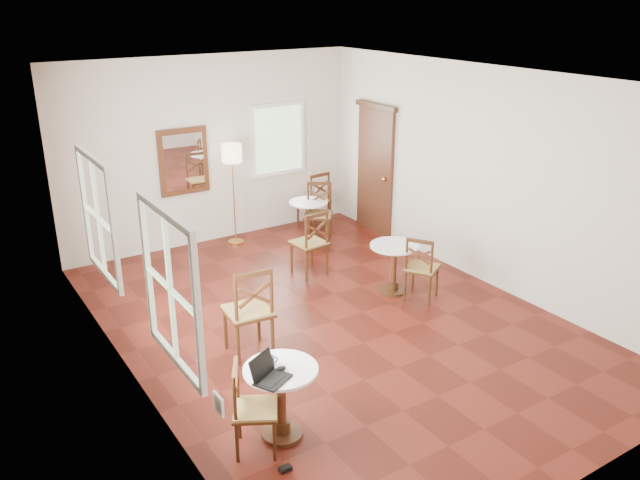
# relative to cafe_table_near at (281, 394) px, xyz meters

# --- Properties ---
(ground) EXTENTS (7.00, 7.00, 0.00)m
(ground) POSITION_rel_cafe_table_near_xyz_m (1.65, 1.60, -0.45)
(ground) COLOR #50160D
(ground) RESTS_ON ground
(room_shell) EXTENTS (5.02, 7.02, 3.01)m
(room_shell) POSITION_rel_cafe_table_near_xyz_m (1.59, 1.88, 1.44)
(room_shell) COLOR beige
(room_shell) RESTS_ON ground
(cafe_table_near) EXTENTS (0.68, 0.68, 0.72)m
(cafe_table_near) POSITION_rel_cafe_table_near_xyz_m (0.00, 0.00, 0.00)
(cafe_table_near) COLOR #3F220F
(cafe_table_near) RESTS_ON ground
(cafe_table_mid) EXTENTS (0.66, 0.66, 0.70)m
(cafe_table_mid) POSITION_rel_cafe_table_near_xyz_m (2.82, 1.87, -0.02)
(cafe_table_mid) COLOR #3F220F
(cafe_table_mid) RESTS_ON ground
(cafe_table_back) EXTENTS (0.64, 0.64, 0.67)m
(cafe_table_back) POSITION_rel_cafe_table_near_xyz_m (2.92, 4.21, -0.03)
(cafe_table_back) COLOR #3F220F
(cafe_table_back) RESTS_ON ground
(chair_near_a) EXTENTS (0.55, 0.55, 1.09)m
(chair_near_a) POSITION_rel_cafe_table_near_xyz_m (0.42, 1.47, 0.10)
(chair_near_a) COLOR #3F220F
(chair_near_a) RESTS_ON ground
(chair_near_b) EXTENTS (0.55, 0.55, 0.87)m
(chair_near_b) POSITION_rel_cafe_table_near_xyz_m (-0.31, -0.03, -0.01)
(chair_near_b) COLOR #3F220F
(chair_near_b) RESTS_ON ground
(chair_mid_a) EXTENTS (0.49, 0.49, 0.98)m
(chair_mid_a) POSITION_rel_cafe_table_near_xyz_m (2.19, 3.00, 0.04)
(chair_mid_a) COLOR #3F220F
(chair_mid_a) RESTS_ON ground
(chair_mid_b) EXTENTS (0.57, 0.57, 0.90)m
(chair_mid_b) POSITION_rel_cafe_table_near_xyz_m (3.00, 1.51, 0.00)
(chair_mid_b) COLOR #3F220F
(chair_mid_b) RESTS_ON ground
(chair_back_a) EXTENTS (0.51, 0.51, 1.01)m
(chair_back_a) POSITION_rel_cafe_table_near_xyz_m (3.32, 4.68, 0.06)
(chair_back_a) COLOR #3F220F
(chair_back_a) RESTS_ON ground
(chair_back_b) EXTENTS (0.63, 0.63, 0.98)m
(chair_back_b) POSITION_rel_cafe_table_near_xyz_m (3.02, 4.07, 0.04)
(chair_back_b) COLOR #3F220F
(chair_back_b) RESTS_ON ground
(floor_lamp) EXTENTS (0.32, 0.32, 1.65)m
(floor_lamp) POSITION_rel_cafe_table_near_xyz_m (1.84, 4.75, 0.95)
(floor_lamp) COLOR #BF8C3F
(floor_lamp) RESTS_ON ground
(laptop) EXTENTS (0.39, 0.37, 0.22)m
(laptop) POSITION_rel_cafe_table_near_xyz_m (-0.18, -0.10, 0.33)
(laptop) COLOR black
(laptop) RESTS_ON cafe_table_near
(mouse) EXTENTS (0.10, 0.07, 0.04)m
(mouse) POSITION_rel_cafe_table_near_xyz_m (-0.02, -0.03, 0.29)
(mouse) COLOR black
(mouse) RESTS_ON cafe_table_near
(navy_mug) EXTENTS (0.12, 0.08, 0.10)m
(navy_mug) POSITION_rel_cafe_table_near_xyz_m (-0.06, 0.09, 0.32)
(navy_mug) COLOR #101937
(navy_mug) RESTS_ON cafe_table_near
(water_glass) EXTENTS (0.05, 0.05, 0.09)m
(water_glass) POSITION_rel_cafe_table_near_xyz_m (0.01, 0.16, 0.32)
(water_glass) COLOR white
(water_glass) RESTS_ON cafe_table_near
(power_adapter) EXTENTS (0.11, 0.06, 0.04)m
(power_adapter) POSITION_rel_cafe_table_near_xyz_m (-0.22, -0.44, -0.43)
(power_adapter) COLOR black
(power_adapter) RESTS_ON ground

